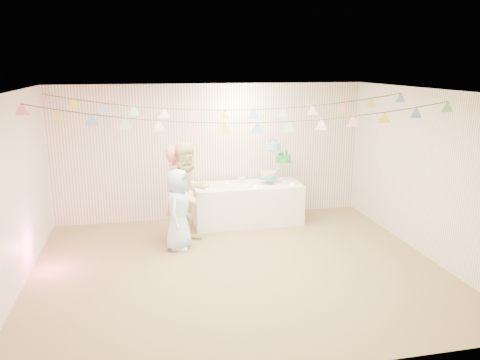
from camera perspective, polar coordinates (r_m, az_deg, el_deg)
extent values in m
plane|color=olive|center=(7.09, -0.24, -10.70)|extent=(6.00, 6.00, 0.00)
plane|color=silver|center=(6.45, -0.26, 10.78)|extent=(6.00, 6.00, 0.00)
plane|color=white|center=(9.05, -3.49, 3.42)|extent=(6.00, 6.00, 0.00)
plane|color=white|center=(4.35, 6.57, -8.58)|extent=(6.00, 6.00, 0.00)
plane|color=white|center=(6.73, -26.13, -1.76)|extent=(5.00, 5.00, 0.00)
plane|color=white|center=(7.82, 21.82, 0.71)|extent=(5.00, 5.00, 0.00)
cube|color=white|center=(8.88, 0.91, -2.90)|extent=(2.02, 0.81, 0.76)
cylinder|color=white|center=(8.63, -2.12, -0.78)|extent=(0.38, 0.38, 0.02)
imported|color=#EB9A7A|center=(8.11, -7.59, -1.49)|extent=(0.44, 0.63, 1.62)
imported|color=#D7C784|center=(7.84, -6.32, -1.61)|extent=(1.06, 1.00, 1.73)
imported|color=#ABD8F2|center=(7.64, -7.55, -3.57)|extent=(0.63, 0.76, 1.34)
cylinder|color=#FFD88C|center=(8.49, -4.13, -0.97)|extent=(0.04, 0.04, 0.03)
cylinder|color=#FFD88C|center=(8.87, -1.55, -0.28)|extent=(0.04, 0.04, 0.03)
cylinder|color=#FFD88C|center=(8.58, 1.90, -0.77)|extent=(0.04, 0.04, 0.03)
cylinder|color=#FFD88C|center=(9.06, 2.76, 0.01)|extent=(0.04, 0.04, 0.03)
cylinder|color=#FFD88C|center=(8.82, 6.38, -0.45)|extent=(0.04, 0.04, 0.03)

